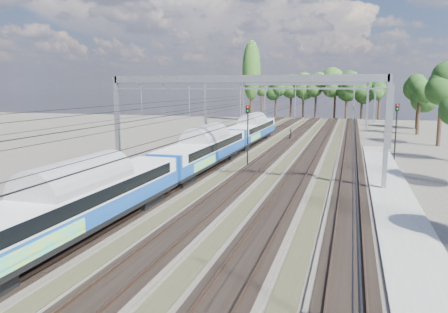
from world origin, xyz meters
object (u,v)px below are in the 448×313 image
(worker, at_px, (291,135))
(signal_far, at_px, (396,125))
(emu_train, at_px, (204,145))
(signal_near, at_px, (248,128))

(worker, distance_m, signal_far, 21.25)
(emu_train, distance_m, signal_far, 21.21)
(worker, bearing_deg, signal_far, -143.35)
(worker, xyz_separation_m, signal_near, (-1.23, -23.51, 3.05))
(worker, height_order, signal_near, signal_near)
(signal_near, bearing_deg, emu_train, -121.10)
(signal_near, relative_size, signal_far, 0.99)
(worker, bearing_deg, signal_near, 173.89)
(emu_train, relative_size, signal_far, 9.87)
(worker, relative_size, signal_near, 0.29)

